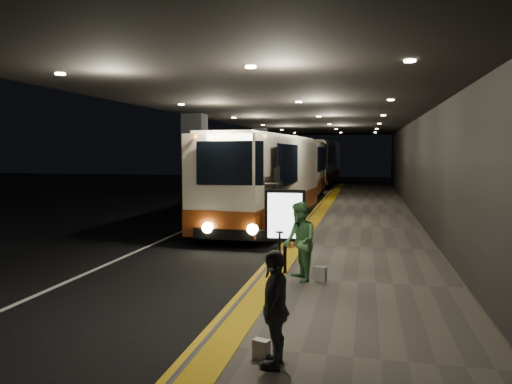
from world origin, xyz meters
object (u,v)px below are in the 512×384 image
(bag_plain, at_px, (261,350))
(info_sign, at_px, (285,217))
(coach_main, at_px, (266,183))
(bag_polka, at_px, (320,274))
(passenger_waiting_green, at_px, (300,242))
(stanchion_post, at_px, (280,254))
(coach_third, at_px, (319,165))
(passenger_boarding, at_px, (293,221))
(passenger_waiting_grey, at_px, (275,308))
(coach_second, at_px, (299,172))

(bag_plain, distance_m, info_sign, 4.99)
(coach_main, xyz_separation_m, bag_polka, (3.00, -9.00, -1.38))
(passenger_waiting_green, xyz_separation_m, stanchion_post, (-0.51, 0.42, -0.37))
(coach_main, height_order, passenger_waiting_green, coach_main)
(bag_plain, bearing_deg, coach_third, 94.03)
(bag_plain, relative_size, info_sign, 0.14)
(coach_third, relative_size, bag_polka, 37.24)
(info_sign, height_order, stanchion_post, info_sign)
(passenger_waiting_green, bearing_deg, passenger_boarding, 165.67)
(passenger_waiting_grey, relative_size, bag_polka, 4.81)
(bag_polka, xyz_separation_m, bag_plain, (-0.42, -4.32, -0.02))
(bag_plain, xyz_separation_m, stanchion_post, (-0.54, 4.67, 0.36))
(passenger_waiting_grey, xyz_separation_m, stanchion_post, (-0.76, 4.81, -0.28))
(passenger_waiting_green, xyz_separation_m, passenger_waiting_grey, (0.25, -4.39, -0.09))
(coach_third, distance_m, stanchion_post, 32.96)
(passenger_waiting_grey, bearing_deg, bag_plain, -120.94)
(coach_main, height_order, coach_third, coach_third)
(passenger_waiting_green, xyz_separation_m, bag_plain, (0.03, -4.25, -0.73))
(coach_main, distance_m, passenger_boarding, 5.61)
(coach_main, xyz_separation_m, stanchion_post, (2.03, -8.66, -1.04))
(passenger_waiting_green, relative_size, bag_plain, 6.23)
(coach_main, relative_size, passenger_waiting_green, 6.54)
(info_sign, bearing_deg, passenger_waiting_grey, -87.34)
(coach_second, xyz_separation_m, info_sign, (2.17, -19.05, -0.21))
(coach_second, height_order, passenger_waiting_grey, coach_second)
(bag_polka, bearing_deg, passenger_boarding, 106.79)
(bag_polka, xyz_separation_m, info_sign, (-0.87, 0.50, 1.17))
(passenger_boarding, bearing_deg, coach_third, 23.94)
(coach_third, height_order, stanchion_post, coach_third)
(info_sign, bearing_deg, coach_third, 88.86)
(passenger_boarding, distance_m, bag_plain, 8.14)
(passenger_waiting_grey, relative_size, bag_plain, 5.58)
(coach_main, relative_size, stanchion_post, 11.39)
(passenger_boarding, relative_size, bag_plain, 5.67)
(info_sign, bearing_deg, coach_second, 91.51)
(coach_main, bearing_deg, bag_plain, -75.16)
(passenger_waiting_green, distance_m, passenger_waiting_grey, 4.40)
(passenger_waiting_green, distance_m, bag_polka, 0.85)
(passenger_boarding, height_order, stanchion_post, passenger_boarding)
(coach_third, relative_size, passenger_waiting_grey, 7.73)
(coach_second, bearing_deg, stanchion_post, -84.31)
(coach_main, bearing_deg, passenger_waiting_grey, -74.38)
(coach_third, height_order, bag_polka, coach_third)
(coach_main, relative_size, passenger_waiting_grey, 7.30)
(passenger_waiting_green, bearing_deg, bag_plain, -23.98)
(coach_third, distance_m, info_sign, 32.79)
(coach_main, distance_m, coach_third, 24.21)
(coach_main, bearing_deg, passenger_waiting_green, -70.44)
(passenger_waiting_green, xyz_separation_m, info_sign, (-0.42, 0.58, 0.46))
(coach_third, xyz_separation_m, info_sign, (2.20, -32.71, -0.33))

